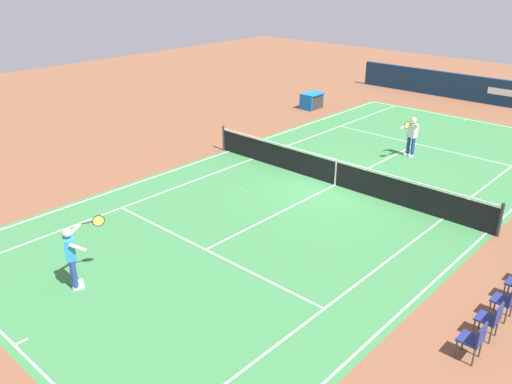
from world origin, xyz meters
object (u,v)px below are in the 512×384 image
(tennis_net, at_px, (336,172))
(spectator_chair_6, at_px, (492,318))
(spectator_chair_7, at_px, (475,339))
(equipment_cart_tarped, at_px, (312,101))
(tennis_ball, at_px, (246,192))
(tennis_player_near, at_px, (72,254))
(tennis_player_far, at_px, (412,135))
(spectator_chair_5, at_px, (507,299))

(tennis_net, xyz_separation_m, spectator_chair_6, (4.86, 7.33, 0.03))
(spectator_chair_7, xyz_separation_m, equipment_cart_tarped, (-14.03, -14.59, -0.08))
(tennis_ball, xyz_separation_m, equipment_cart_tarped, (-11.00, -5.38, 0.40))
(spectator_chair_6, distance_m, spectator_chair_7, 0.92)
(tennis_player_near, distance_m, equipment_cart_tarped, 19.13)
(tennis_player_far, xyz_separation_m, tennis_ball, (7.48, -2.37, -0.90))
(spectator_chair_6, distance_m, equipment_cart_tarped, 19.61)
(tennis_player_near, bearing_deg, tennis_player_far, 174.05)
(tennis_ball, distance_m, spectator_chair_5, 9.30)
(tennis_ball, bearing_deg, spectator_chair_5, 82.66)
(tennis_ball, bearing_deg, tennis_player_near, 6.86)
(tennis_ball, distance_m, spectator_chair_7, 9.70)
(tennis_net, xyz_separation_m, tennis_ball, (2.75, -1.88, -0.46))
(spectator_chair_5, bearing_deg, tennis_net, -118.25)
(tennis_ball, bearing_deg, tennis_net, 145.64)
(tennis_player_near, height_order, equipment_cart_tarped, tennis_player_near)
(spectator_chair_5, xyz_separation_m, equipment_cart_tarped, (-12.19, -14.59, -0.08))
(tennis_net, bearing_deg, equipment_cart_tarped, -138.66)
(tennis_player_near, relative_size, spectator_chair_6, 1.93)
(spectator_chair_5, height_order, spectator_chair_7, same)
(spectator_chair_5, relative_size, equipment_cart_tarped, 0.70)
(equipment_cart_tarped, bearing_deg, tennis_player_near, 19.02)
(tennis_player_near, xyz_separation_m, tennis_ball, (-7.07, -0.85, -0.90))
(tennis_player_far, bearing_deg, spectator_chair_5, 38.29)
(tennis_player_near, distance_m, tennis_player_far, 14.63)
(tennis_ball, relative_size, spectator_chair_7, 0.08)
(tennis_net, height_order, spectator_chair_6, tennis_net)
(equipment_cart_tarped, bearing_deg, tennis_player_far, 65.53)
(tennis_player_far, relative_size, equipment_cart_tarped, 1.36)
(tennis_player_far, relative_size, spectator_chair_6, 1.93)
(tennis_net, xyz_separation_m, tennis_player_far, (-4.73, 0.49, 0.44))
(tennis_player_near, distance_m, tennis_ball, 7.18)
(tennis_net, distance_m, tennis_player_far, 4.77)
(tennis_ball, xyz_separation_m, spectator_chair_7, (3.02, 9.21, 0.49))
(tennis_ball, bearing_deg, spectator_chair_7, 71.82)
(tennis_player_near, xyz_separation_m, spectator_chair_5, (-5.89, 8.36, -0.41))
(tennis_net, xyz_separation_m, tennis_player_near, (9.82, -1.03, 0.44))
(tennis_player_far, bearing_deg, tennis_player_near, -5.95)
(spectator_chair_5, relative_size, spectator_chair_6, 1.00)
(tennis_ball, xyz_separation_m, spectator_chair_5, (1.19, 9.21, 0.49))
(tennis_net, height_order, equipment_cart_tarped, tennis_net)
(spectator_chair_6, height_order, spectator_chair_7, same)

